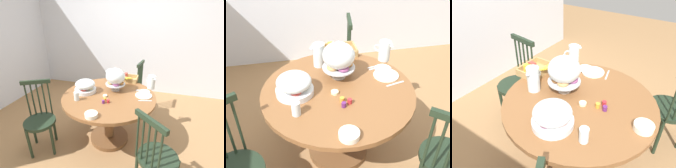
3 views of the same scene
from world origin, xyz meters
The scene contains 20 objects.
ground_plane centered at (0.00, 0.00, 0.00)m, with size 10.00×10.00×0.00m, color #997047.
dining_table centered at (-0.11, -0.05, 0.54)m, with size 1.25×1.25×0.74m.
windsor_chair_by_cabinet centered at (0.57, -0.68, 0.45)m, with size 0.47×0.47×0.97m.
windsor_chair_facing_door centered at (0.07, 0.86, 0.45)m, with size 0.40×0.41×0.97m.
pastry_stand_with_dome centered at (-0.06, 0.12, 0.94)m, with size 0.28×0.28×0.34m.
fruit_platter_covered centered at (-0.45, -0.04, 0.83)m, with size 0.30×0.30×0.18m.
orange_juice_pitcher centered at (0.42, 0.33, 0.83)m, with size 0.16×0.15×0.19m.
milk_pitcher centered at (-0.20, 0.35, 0.84)m, with size 0.19×0.11×0.22m.
cereal_basket centered at (0.02, 0.52, 0.78)m, with size 0.32×0.30×0.12m.
china_plate_large centered at (0.34, 0.06, 0.75)m, with size 0.22×0.22×0.01m, color white.
china_plate_small centered at (0.35, 0.15, 0.76)m, with size 0.15×0.15×0.01m, color white.
cereal_bowl centered at (-0.14, -0.58, 0.76)m, with size 0.14×0.14×0.04m, color white.
drinking_glass centered at (-0.46, -0.29, 0.80)m, with size 0.06×0.06×0.11m, color silver.
butter_dish centered at (-0.14, -0.10, 0.75)m, with size 0.06×0.06×0.02m, color beige.
jam_jar_strawberry centered at (-0.06, -0.25, 0.76)m, with size 0.04×0.04×0.04m, color #B7282D.
jam_jar_apricot centered at (-0.11, -0.22, 0.76)m, with size 0.04×0.04×0.04m, color orange.
jam_jar_grape centered at (-0.11, -0.28, 0.76)m, with size 0.04×0.04×0.04m, color #5B2366.
table_knife centered at (0.31, 0.19, 0.74)m, with size 0.17×0.01×0.01m, color silver.
dinner_fork centered at (0.31, 0.22, 0.74)m, with size 0.17×0.01×0.01m, color silver.
soup_spoon centered at (0.38, -0.08, 0.74)m, with size 0.17×0.01×0.01m, color silver.
Camera 3 is at (-1.31, -0.71, 1.82)m, focal length 34.13 mm.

